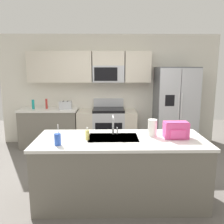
{
  "coord_description": "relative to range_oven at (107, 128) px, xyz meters",
  "views": [
    {
      "loc": [
        -0.03,
        -3.6,
        1.87
      ],
      "look_at": [
        0.04,
        0.6,
        1.05
      ],
      "focal_mm": 37.87,
      "sensor_mm": 36.0,
      "label": 1
    }
  ],
  "objects": [
    {
      "name": "drink_cup_blue",
      "position": [
        -0.6,
        -2.58,
        0.53
      ],
      "size": [
        0.08,
        0.08,
        0.27
      ],
      "color": "blue",
      "rests_on": "island_counter"
    },
    {
      "name": "bottle_teal",
      "position": [
        -1.69,
        -0.04,
        0.56
      ],
      "size": [
        0.06,
        0.06,
        0.22
      ],
      "primitive_type": "cylinder",
      "color": "teal",
      "rests_on": "back_counter"
    },
    {
      "name": "toaster",
      "position": [
        -0.95,
        -0.05,
        0.55
      ],
      "size": [
        0.28,
        0.16,
        0.18
      ],
      "color": "#B7BABF",
      "rests_on": "back_counter"
    },
    {
      "name": "refrigerator",
      "position": [
        1.57,
        -0.07,
        0.48
      ],
      "size": [
        0.9,
        0.76,
        1.85
      ],
      "color": "#4C4F54",
      "rests_on": "ground"
    },
    {
      "name": "range_oven",
      "position": [
        0.0,
        0.0,
        0.0
      ],
      "size": [
        1.36,
        0.61,
        1.1
      ],
      "color": "#B7BABF",
      "rests_on": "ground"
    },
    {
      "name": "pepper_mill",
      "position": [
        -1.39,
        -0.0,
        0.57
      ],
      "size": [
        0.05,
        0.05,
        0.23
      ],
      "primitive_type": "cylinder",
      "color": "#B2332D",
      "rests_on": "back_counter"
    },
    {
      "name": "soap_dispenser",
      "position": [
        -0.25,
        -2.37,
        0.53
      ],
      "size": [
        0.06,
        0.06,
        0.17
      ],
      "color": "#D8CC66",
      "rests_on": "island_counter"
    },
    {
      "name": "ground_plane",
      "position": [
        0.05,
        -1.8,
        -0.44
      ],
      "size": [
        9.0,
        9.0,
        0.0
      ],
      "primitive_type": "plane",
      "color": "#66605B",
      "rests_on": "ground"
    },
    {
      "name": "island_counter",
      "position": [
        0.2,
        -2.32,
        0.01
      ],
      "size": [
        2.3,
        0.93,
        0.9
      ],
      "color": "slate",
      "rests_on": "ground"
    },
    {
      "name": "sink_faucet",
      "position": [
        0.1,
        -2.13,
        0.62
      ],
      "size": [
        0.08,
        0.21,
        0.28
      ],
      "color": "#B7BABF",
      "rests_on": "island_counter"
    },
    {
      "name": "back_counter",
      "position": [
        -1.35,
        -0.0,
        0.01
      ],
      "size": [
        1.32,
        0.63,
        0.9
      ],
      "color": "slate",
      "rests_on": "ground"
    },
    {
      "name": "paper_towel_roll",
      "position": [
        0.65,
        -2.22,
        0.58
      ],
      "size": [
        0.12,
        0.12,
        0.24
      ],
      "primitive_type": "cylinder",
      "color": "white",
      "rests_on": "island_counter"
    },
    {
      "name": "backpack",
      "position": [
        0.95,
        -2.31,
        0.57
      ],
      "size": [
        0.32,
        0.22,
        0.23
      ],
      "color": "#EA4C93",
      "rests_on": "island_counter"
    },
    {
      "name": "kitchen_wall_unit",
      "position": [
        -0.09,
        0.28,
        1.03
      ],
      "size": [
        5.2,
        0.43,
        2.6
      ],
      "color": "silver",
      "rests_on": "ground"
    }
  ]
}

